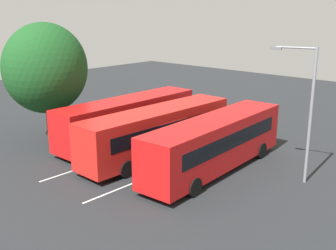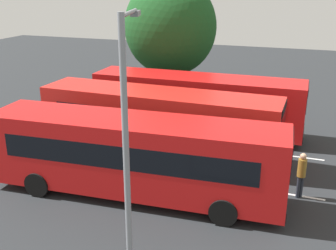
{
  "view_description": "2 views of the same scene",
  "coord_description": "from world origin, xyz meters",
  "views": [
    {
      "loc": [
        -18.01,
        -17.09,
        8.96
      ],
      "look_at": [
        0.92,
        0.11,
        1.83
      ],
      "focal_mm": 44.67,
      "sensor_mm": 36.0,
      "label": 1
    },
    {
      "loc": [
        6.23,
        -16.8,
        7.81
      ],
      "look_at": [
        0.29,
        0.11,
        1.48
      ],
      "focal_mm": 43.88,
      "sensor_mm": 36.0,
      "label": 2
    }
  ],
  "objects": [
    {
      "name": "bus_center_left",
      "position": [
        -0.12,
        0.01,
        1.69
      ],
      "size": [
        11.19,
        2.69,
        3.06
      ],
      "rotation": [
        0.0,
        0.0,
        -0.02
      ],
      "color": "red",
      "rests_on": "ground"
    },
    {
      "name": "depot_tree",
      "position": [
        -2.48,
        8.39,
        5.01
      ],
      "size": [
        5.92,
        5.33,
        8.13
      ],
      "color": "#4C3823",
      "rests_on": "ground"
    },
    {
      "name": "street_lamp",
      "position": [
        2.2,
        -8.34,
        4.15
      ],
      "size": [
        0.76,
        2.32,
        7.18
      ],
      "rotation": [
        0.0,
        0.0,
        1.83
      ],
      "color": "gray",
      "rests_on": "ground"
    },
    {
      "name": "bus_far_left",
      "position": [
        0.43,
        -3.96,
        1.69
      ],
      "size": [
        11.25,
        2.98,
        3.06
      ],
      "rotation": [
        0.0,
        0.0,
        0.06
      ],
      "color": "red",
      "rests_on": "ground"
    },
    {
      "name": "pedestrian",
      "position": [
        6.35,
        -2.07,
        1.08
      ],
      "size": [
        0.45,
        0.45,
        1.81
      ],
      "rotation": [
        0.0,
        0.0,
        2.41
      ],
      "color": "#232833",
      "rests_on": "ground"
    },
    {
      "name": "lane_stripe_outer_left",
      "position": [
        0.0,
        -1.92,
        0.0
      ],
      "size": [
        14.62,
        0.26,
        0.01
      ],
      "primitive_type": "cube",
      "rotation": [
        0.0,
        0.0,
        -0.01
      ],
      "color": "silver",
      "rests_on": "ground"
    },
    {
      "name": "lane_stripe_inner_left",
      "position": [
        0.0,
        1.92,
        0.0
      ],
      "size": [
        14.62,
        0.26,
        0.01
      ],
      "primitive_type": "cube",
      "rotation": [
        0.0,
        0.0,
        -0.01
      ],
      "color": "silver",
      "rests_on": "ground"
    },
    {
      "name": "ground_plane",
      "position": [
        0.0,
        0.0,
        0.0
      ],
      "size": [
        70.79,
        70.79,
        0.0
      ],
      "primitive_type": "plane",
      "color": "#232628"
    },
    {
      "name": "bus_center_right",
      "position": [
        0.72,
        3.6,
        1.69
      ],
      "size": [
        11.16,
        2.6,
        3.06
      ],
      "rotation": [
        0.0,
        0.0,
        0.01
      ],
      "color": "red",
      "rests_on": "ground"
    }
  ]
}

